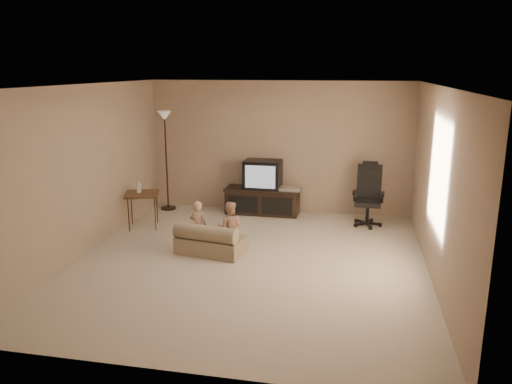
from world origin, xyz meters
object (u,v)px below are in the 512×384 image
at_px(office_chair, 368,203).
at_px(toddler_left, 198,226).
at_px(floor_lamp, 165,138).
at_px(tv_stand, 263,192).
at_px(side_table, 142,194).
at_px(toddler_right, 230,228).
at_px(child_sofa, 210,241).

xyz_separation_m(office_chair, toddler_left, (-2.56, -1.79, -0.02)).
height_order(floor_lamp, toddler_left, floor_lamp).
xyz_separation_m(tv_stand, side_table, (-1.90, -1.26, 0.17)).
bearing_deg(side_table, toddler_right, -27.06).
xyz_separation_m(office_chair, side_table, (-3.86, -0.92, 0.19)).
xyz_separation_m(tv_stand, office_chair, (1.96, -0.34, -0.03)).
distance_m(tv_stand, floor_lamp, 2.14).
height_order(child_sofa, toddler_right, toddler_right).
distance_m(tv_stand, side_table, 2.29).
bearing_deg(toddler_right, side_table, -34.08).
distance_m(tv_stand, child_sofa, 2.33).
height_order(tv_stand, side_table, tv_stand).
bearing_deg(tv_stand, side_table, -145.59).
bearing_deg(child_sofa, tv_stand, 90.24).
height_order(floor_lamp, toddler_right, floor_lamp).
relative_size(side_table, toddler_right, 1.04).
bearing_deg(tv_stand, floor_lamp, -177.11).
bearing_deg(tv_stand, office_chair, -9.10).
bearing_deg(side_table, tv_stand, 33.61).
bearing_deg(floor_lamp, side_table, -90.03).
bearing_deg(child_sofa, toddler_left, 155.52).
height_order(side_table, toddler_left, side_table).
bearing_deg(office_chair, toddler_left, -141.80).
relative_size(child_sofa, toddler_right, 1.33).
relative_size(child_sofa, toddler_left, 1.39).
height_order(office_chair, child_sofa, office_chair).
distance_m(office_chair, floor_lamp, 4.00).
distance_m(office_chair, side_table, 3.97).
bearing_deg(side_table, office_chair, 13.42).
bearing_deg(toddler_left, tv_stand, -101.58).
bearing_deg(child_sofa, toddler_right, 29.43).
relative_size(side_table, floor_lamp, 0.43).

